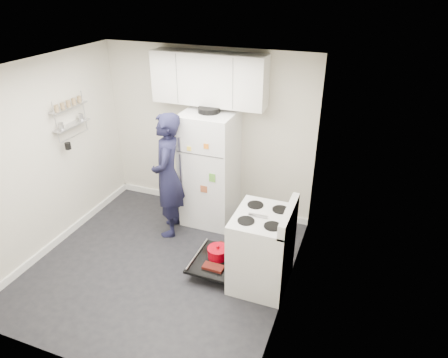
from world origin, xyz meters
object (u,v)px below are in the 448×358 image
at_px(electric_range, 261,250).
at_px(refrigerator, 210,168).
at_px(person, 168,176).
at_px(open_oven_door, 216,257).

relative_size(electric_range, refrigerator, 0.62).
bearing_deg(refrigerator, electric_range, -45.11).
xyz_separation_m(refrigerator, person, (-0.42, -0.51, 0.04)).
height_order(electric_range, open_oven_door, electric_range).
xyz_separation_m(open_oven_door, refrigerator, (-0.52, 1.08, 0.67)).
distance_m(electric_range, refrigerator, 1.60).
height_order(open_oven_door, person, person).
bearing_deg(electric_range, open_oven_door, 177.65).
height_order(electric_range, person, person).
distance_m(open_oven_door, refrigerator, 1.37).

